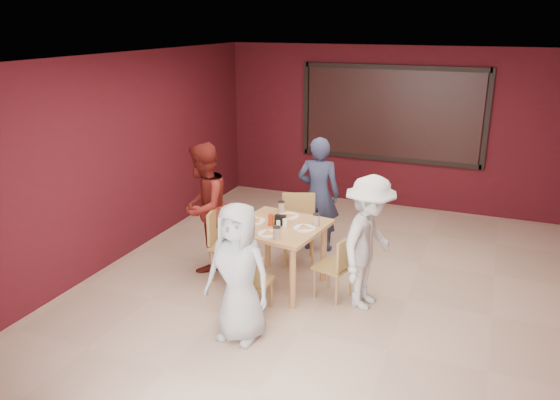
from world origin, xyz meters
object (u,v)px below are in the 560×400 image
at_px(diner_left, 204,207).
at_px(dining_table, 279,233).
at_px(diner_back, 318,194).
at_px(chair_front, 252,279).
at_px(chair_left, 223,239).
at_px(chair_back, 299,224).
at_px(chair_right, 338,264).
at_px(diner_front, 238,273).
at_px(diner_right, 369,243).

bearing_deg(diner_left, dining_table, 74.69).
bearing_deg(dining_table, diner_left, 172.72).
xyz_separation_m(dining_table, diner_back, (0.08, 1.30, 0.12)).
relative_size(chair_front, chair_left, 0.85).
xyz_separation_m(chair_back, diner_left, (-1.08, -0.69, 0.33)).
bearing_deg(diner_left, chair_left, 58.33).
xyz_separation_m(chair_back, diner_back, (0.13, 0.47, 0.30)).
xyz_separation_m(chair_back, chair_left, (-0.74, -0.84, -0.02)).
bearing_deg(chair_front, diner_left, 140.58).
distance_m(dining_table, chair_front, 0.82).
bearing_deg(chair_right, diner_front, -120.84).
bearing_deg(diner_front, dining_table, 96.30).
bearing_deg(dining_table, diner_right, -3.69).
distance_m(chair_left, diner_back, 1.60).
xyz_separation_m(chair_left, diner_front, (0.84, -1.24, 0.24)).
distance_m(chair_back, diner_left, 1.32).
relative_size(chair_right, diner_left, 0.47).
distance_m(chair_left, diner_left, 0.51).
bearing_deg(diner_back, chair_left, 47.98).
relative_size(chair_back, diner_front, 0.63).
distance_m(chair_right, diner_front, 1.43).
height_order(chair_front, diner_right, diner_right).
height_order(diner_back, diner_right, diner_back).
xyz_separation_m(dining_table, chair_left, (-0.78, -0.01, -0.20)).
bearing_deg(chair_back, diner_left, -147.52).
bearing_deg(dining_table, chair_left, -179.44).
relative_size(chair_back, diner_right, 0.59).
relative_size(chair_back, chair_right, 1.17).
bearing_deg(chair_back, diner_right, -37.59).
height_order(dining_table, chair_back, dining_table).
xyz_separation_m(dining_table, chair_right, (0.77, -0.05, -0.26)).
bearing_deg(chair_left, dining_table, 0.56).
bearing_deg(chair_back, dining_table, -86.78).
relative_size(chair_left, diner_right, 0.57).
height_order(chair_left, chair_right, chair_left).
distance_m(chair_right, diner_right, 0.49).
relative_size(chair_front, chair_back, 0.82).
relative_size(chair_back, diner_left, 0.55).
relative_size(chair_right, diner_back, 0.48).
xyz_separation_m(dining_table, diner_right, (1.13, -0.07, 0.07)).
xyz_separation_m(diner_front, diner_left, (-1.18, 1.39, 0.11)).
bearing_deg(diner_back, diner_left, 35.08).
relative_size(diner_back, diner_left, 0.98).
xyz_separation_m(diner_front, diner_back, (0.03, 2.55, 0.09)).
height_order(dining_table, chair_right, dining_table).
bearing_deg(chair_left, diner_right, -1.95).
bearing_deg(diner_front, chair_left, 127.77).
distance_m(dining_table, diner_left, 1.15).
height_order(diner_front, diner_left, diner_left).
relative_size(dining_table, diner_left, 0.68).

